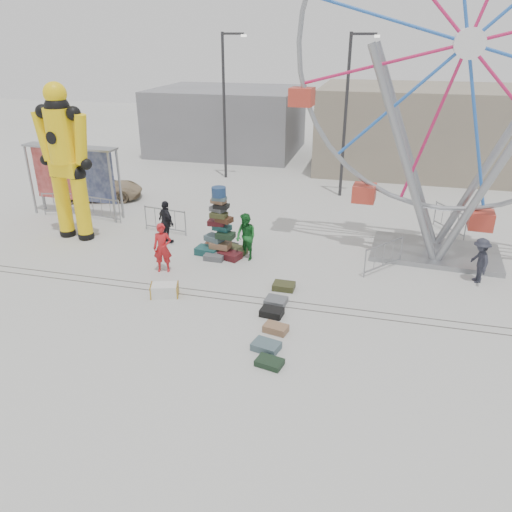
% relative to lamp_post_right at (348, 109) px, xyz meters
% --- Properties ---
extents(ground, '(90.00, 90.00, 0.00)m').
position_rel_lamp_post_right_xyz_m(ground, '(-3.09, -13.00, -4.48)').
color(ground, '#9E9E99').
rests_on(ground, ground).
extents(track_line_near, '(40.00, 0.04, 0.01)m').
position_rel_lamp_post_right_xyz_m(track_line_near, '(-3.09, -12.40, -4.48)').
color(track_line_near, '#47443F').
rests_on(track_line_near, ground).
extents(track_line_far, '(40.00, 0.04, 0.01)m').
position_rel_lamp_post_right_xyz_m(track_line_far, '(-3.09, -12.00, -4.48)').
color(track_line_far, '#47443F').
rests_on(track_line_far, ground).
extents(building_right, '(12.00, 8.00, 5.00)m').
position_rel_lamp_post_right_xyz_m(building_right, '(3.91, 7.00, -1.98)').
color(building_right, gray).
rests_on(building_right, ground).
extents(building_left, '(10.00, 8.00, 4.40)m').
position_rel_lamp_post_right_xyz_m(building_left, '(-9.09, 9.00, -2.28)').
color(building_left, gray).
rests_on(building_left, ground).
extents(lamp_post_right, '(1.41, 0.25, 8.00)m').
position_rel_lamp_post_right_xyz_m(lamp_post_right, '(0.00, 0.00, 0.00)').
color(lamp_post_right, '#2D2D30').
rests_on(lamp_post_right, ground).
extents(lamp_post_left, '(1.41, 0.25, 8.00)m').
position_rel_lamp_post_right_xyz_m(lamp_post_left, '(-7.00, 2.00, 0.00)').
color(lamp_post_left, '#2D2D30').
rests_on(lamp_post_left, ground).
extents(suitcase_tower, '(2.02, 1.70, 2.73)m').
position_rel_lamp_post_right_xyz_m(suitcase_tower, '(-3.87, -8.95, -3.72)').
color(suitcase_tower, '#1A4D4E').
rests_on(suitcase_tower, ground).
extents(crash_test_dummy, '(2.59, 1.14, 6.49)m').
position_rel_lamp_post_right_xyz_m(crash_test_dummy, '(-10.37, -8.72, -1.06)').
color(crash_test_dummy, black).
rests_on(crash_test_dummy, ground).
extents(ferris_wheel, '(11.64, 3.18, 13.52)m').
position_rel_lamp_post_right_xyz_m(ferris_wheel, '(4.26, -6.93, 2.18)').
color(ferris_wheel, gray).
rests_on(ferris_wheel, ground).
extents(banner_scaffold, '(4.60, 0.99, 3.31)m').
position_rel_lamp_post_right_xyz_m(banner_scaffold, '(-11.80, -6.27, -2.00)').
color(banner_scaffold, gray).
rests_on(banner_scaffold, ground).
extents(steamer_trunk, '(1.01, 0.77, 0.42)m').
position_rel_lamp_post_right_xyz_m(steamer_trunk, '(-4.62, -12.65, -4.27)').
color(steamer_trunk, silver).
rests_on(steamer_trunk, ground).
extents(row_case_0, '(0.73, 0.55, 0.22)m').
position_rel_lamp_post_right_xyz_m(row_case_0, '(-0.91, -11.21, -4.37)').
color(row_case_0, '#3C3E1F').
rests_on(row_case_0, ground).
extents(row_case_1, '(0.73, 0.64, 0.19)m').
position_rel_lamp_post_right_xyz_m(row_case_1, '(-0.96, -12.25, -4.39)').
color(row_case_1, '#5B5E63').
rests_on(row_case_1, ground).
extents(row_case_2, '(0.74, 0.57, 0.23)m').
position_rel_lamp_post_right_xyz_m(row_case_2, '(-0.93, -13.00, -4.37)').
color(row_case_2, black).
rests_on(row_case_2, ground).
extents(row_case_3, '(0.77, 0.57, 0.22)m').
position_rel_lamp_post_right_xyz_m(row_case_3, '(-0.62, -13.86, -4.37)').
color(row_case_3, '#906749').
rests_on(row_case_3, ground).
extents(row_case_4, '(0.85, 0.70, 0.21)m').
position_rel_lamp_post_right_xyz_m(row_case_4, '(-0.69, -14.80, -4.37)').
color(row_case_4, '#496168').
rests_on(row_case_4, ground).
extents(row_case_5, '(0.79, 0.61, 0.17)m').
position_rel_lamp_post_right_xyz_m(row_case_5, '(-0.44, -15.47, -4.40)').
color(row_case_5, '#1A2F1D').
rests_on(row_case_5, ground).
extents(barricade_dummy_a, '(1.96, 0.59, 1.10)m').
position_rel_lamp_post_right_xyz_m(barricade_dummy_a, '(-12.46, -6.35, -3.93)').
color(barricade_dummy_a, gray).
rests_on(barricade_dummy_a, ground).
extents(barricade_dummy_b, '(1.99, 0.41, 1.10)m').
position_rel_lamp_post_right_xyz_m(barricade_dummy_b, '(-10.38, -6.58, -3.93)').
color(barricade_dummy_b, gray).
rests_on(barricade_dummy_b, ground).
extents(barricade_dummy_c, '(1.99, 0.41, 1.10)m').
position_rel_lamp_post_right_xyz_m(barricade_dummy_c, '(-6.92, -7.29, -3.93)').
color(barricade_dummy_c, gray).
rests_on(barricade_dummy_c, ground).
extents(barricade_wheel_front, '(1.32, 1.63, 1.10)m').
position_rel_lamp_post_right_xyz_m(barricade_wheel_front, '(2.30, -8.86, -3.93)').
color(barricade_wheel_front, gray).
rests_on(barricade_wheel_front, ground).
extents(barricade_wheel_back, '(1.18, 1.73, 1.10)m').
position_rel_lamp_post_right_xyz_m(barricade_wheel_back, '(5.01, -4.23, -3.93)').
color(barricade_wheel_back, gray).
rests_on(barricade_wheel_back, ground).
extents(pedestrian_red, '(0.76, 0.60, 1.82)m').
position_rel_lamp_post_right_xyz_m(pedestrian_red, '(-5.42, -10.88, -3.57)').
color(pedestrian_red, red).
rests_on(pedestrian_red, ground).
extents(pedestrian_green, '(1.11, 1.06, 1.81)m').
position_rel_lamp_post_right_xyz_m(pedestrian_green, '(-2.80, -9.12, -3.58)').
color(pedestrian_green, '#175D22').
rests_on(pedestrian_green, ground).
extents(pedestrian_black, '(1.10, 0.97, 1.79)m').
position_rel_lamp_post_right_xyz_m(pedestrian_black, '(-6.38, -8.34, -3.59)').
color(pedestrian_black, black).
rests_on(pedestrian_black, ground).
extents(pedestrian_grey, '(0.84, 1.16, 1.61)m').
position_rel_lamp_post_right_xyz_m(pedestrian_grey, '(5.50, -8.99, -3.68)').
color(pedestrian_grey, '#242630').
rests_on(pedestrian_grey, ground).
extents(parked_suv, '(4.46, 3.02, 1.13)m').
position_rel_lamp_post_right_xyz_m(parked_suv, '(-12.06, -3.65, -3.91)').
color(parked_suv, '#9E8866').
rests_on(parked_suv, ground).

